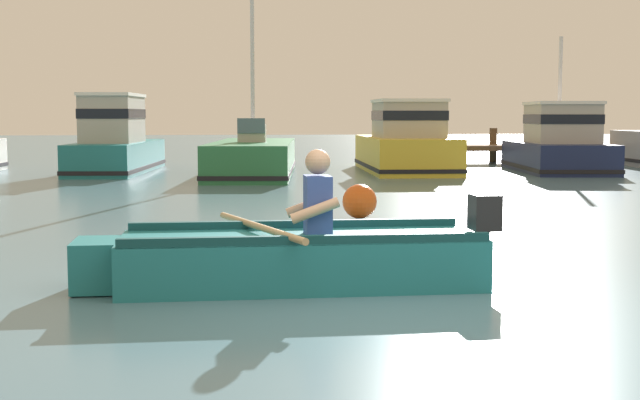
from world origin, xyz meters
name	(u,v)px	position (x,y,z in m)	size (l,w,h in m)	color
ground_plane	(412,315)	(0.00, 0.00, 0.00)	(120.00, 120.00, 0.00)	slate
wooden_dock	(578,147)	(9.38, 19.80, 0.49)	(10.97, 1.64, 1.12)	brown
rowboat_with_person	(293,257)	(-0.80, 1.22, 0.25)	(3.71, 1.91, 1.19)	#1E727A
moored_boat_teal	(116,144)	(-4.38, 16.69, 0.75)	(2.06, 5.58, 2.04)	#1E727A
moored_boat_green	(254,159)	(-0.84, 15.37, 0.40)	(2.54, 6.76, 4.55)	#287042
moored_boat_yellow	(406,145)	(3.19, 16.21, 0.71)	(2.27, 5.35, 1.89)	gold
moored_boat_navy	(559,146)	(7.20, 15.80, 0.68)	(2.54, 4.88, 3.53)	#19234C
mooring_buoy	(360,201)	(0.48, 6.00, 0.25)	(0.50, 0.50, 0.50)	#E55919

